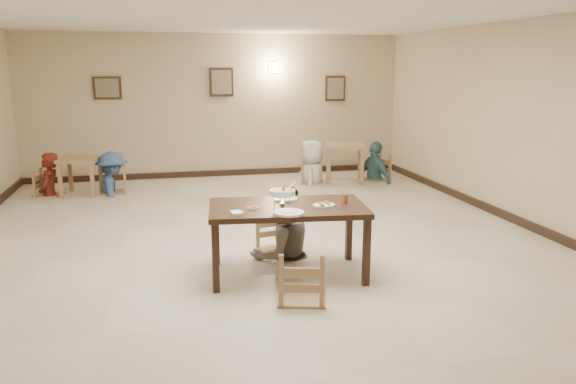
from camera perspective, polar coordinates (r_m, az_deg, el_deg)
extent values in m
plane|color=beige|center=(7.49, -2.99, -5.42)|extent=(10.00, 10.00, 0.00)
plane|color=white|center=(7.15, -3.28, 18.08)|extent=(10.00, 10.00, 0.00)
plane|color=#CDB692|center=(12.11, -7.22, 8.65)|extent=(10.00, 0.00, 10.00)
plane|color=#CDB692|center=(2.49, 17.06, -7.12)|extent=(10.00, 0.00, 10.00)
plane|color=#CDB692|center=(8.78, 23.72, 6.22)|extent=(0.00, 10.00, 10.00)
cube|color=black|center=(12.26, -7.02, 1.91)|extent=(8.00, 0.06, 0.12)
cube|color=black|center=(9.01, 22.76, -2.90)|extent=(0.06, 10.00, 0.12)
cube|color=#322213|center=(12.03, -17.90, 10.03)|extent=(0.55, 0.03, 0.45)
cube|color=gray|center=(12.01, -17.90, 10.03)|extent=(0.45, 0.01, 0.37)
cube|color=#322213|center=(12.05, -6.78, 11.02)|extent=(0.50, 0.03, 0.60)
cube|color=gray|center=(12.04, -6.77, 11.02)|extent=(0.41, 0.01, 0.49)
cube|color=#322213|center=(12.58, 4.82, 10.45)|extent=(0.45, 0.03, 0.55)
cube|color=gray|center=(12.56, 4.85, 10.44)|extent=(0.37, 0.01, 0.45)
cube|color=#FFD88C|center=(12.22, -1.56, 12.53)|extent=(0.16, 0.05, 0.22)
cube|color=#321D12|center=(6.24, -0.06, -1.66)|extent=(1.82, 1.15, 0.06)
cube|color=#321D12|center=(5.91, -7.39, -6.69)|extent=(0.07, 0.07, 0.75)
cube|color=#321D12|center=(6.10, 7.98, -6.09)|extent=(0.07, 0.07, 0.75)
cube|color=#321D12|center=(6.72, -7.32, -4.30)|extent=(0.07, 0.07, 0.75)
cube|color=#321D12|center=(6.88, 6.20, -3.85)|extent=(0.07, 0.07, 0.75)
cube|color=#A58655|center=(7.10, -1.21, -2.86)|extent=(0.43, 0.43, 0.05)
cube|color=#A58655|center=(5.65, 1.48, -6.45)|extent=(0.48, 0.48, 0.05)
imported|color=gray|center=(6.88, -0.63, 0.57)|extent=(1.01, 0.88, 1.76)
torus|color=silver|center=(6.20, -0.55, -0.35)|extent=(0.22, 0.22, 0.01)
cylinder|color=silver|center=(6.22, -0.55, -1.25)|extent=(0.06, 0.06, 0.03)
cone|color=#FFA526|center=(6.21, -0.55, -0.87)|extent=(0.03, 0.03, 0.05)
cylinder|color=white|center=(6.19, -0.55, -0.06)|extent=(0.28, 0.28, 0.06)
cylinder|color=#B05721|center=(6.19, -0.55, 0.19)|extent=(0.24, 0.24, 0.01)
sphere|color=#2D7223|center=(6.18, -0.45, 0.33)|extent=(0.04, 0.04, 0.04)
cylinder|color=silver|center=(6.26, 0.31, 0.58)|extent=(0.13, 0.08, 0.09)
cylinder|color=silver|center=(6.28, 0.12, -0.73)|extent=(0.01, 0.01, 0.13)
cylinder|color=silver|center=(6.24, -1.42, -0.81)|extent=(0.01, 0.01, 0.13)
cylinder|color=silver|center=(6.12, -0.35, -1.08)|extent=(0.01, 0.01, 0.13)
cylinder|color=white|center=(6.48, -0.25, -0.74)|extent=(0.28, 0.28, 0.02)
ellipsoid|color=white|center=(6.48, -0.25, -0.68)|extent=(0.18, 0.15, 0.06)
cylinder|color=white|center=(5.88, 0.10, -2.12)|extent=(0.32, 0.32, 0.02)
ellipsoid|color=white|center=(5.88, 0.10, -2.05)|extent=(0.21, 0.18, 0.07)
cylinder|color=white|center=(6.21, 3.68, -1.37)|extent=(0.25, 0.25, 0.02)
sphere|color=#2D7223|center=(6.13, 3.52, -1.32)|extent=(0.04, 0.04, 0.04)
cylinder|color=white|center=(6.10, -3.59, -1.63)|extent=(0.12, 0.12, 0.02)
cylinder|color=#B00B0C|center=(6.09, -3.59, -1.55)|extent=(0.09, 0.09, 0.01)
cube|color=white|center=(5.89, -5.25, -2.13)|extent=(0.13, 0.16, 0.03)
cube|color=silver|center=(5.97, -4.91, -1.97)|extent=(0.03, 0.16, 0.01)
cube|color=silver|center=(5.97, -4.64, -1.96)|extent=(0.03, 0.16, 0.01)
cylinder|color=white|center=(6.36, 5.79, -0.53)|extent=(0.07, 0.07, 0.14)
cylinder|color=orange|center=(6.36, 5.78, -0.65)|extent=(0.06, 0.06, 0.10)
cube|color=#A07950|center=(10.99, -20.42, 3.13)|extent=(0.79, 0.79, 0.06)
cube|color=#A07950|center=(10.87, -22.13, 1.06)|extent=(0.07, 0.07, 0.63)
cube|color=#A07950|center=(10.70, -19.26, 1.11)|extent=(0.07, 0.07, 0.63)
cube|color=#A07950|center=(11.40, -21.24, 1.63)|extent=(0.07, 0.07, 0.63)
cube|color=#A07950|center=(11.24, -18.49, 1.69)|extent=(0.07, 0.07, 0.63)
cube|color=#A07950|center=(11.51, 5.82, 4.72)|extent=(0.97, 0.97, 0.06)
cube|color=#A07950|center=(11.24, 4.13, 2.55)|extent=(0.07, 0.07, 0.72)
cube|color=#A07950|center=(11.25, 7.49, 2.49)|extent=(0.07, 0.07, 0.72)
cube|color=#A07950|center=(11.89, 4.15, 3.10)|extent=(0.07, 0.07, 0.72)
cube|color=#A07950|center=(11.90, 7.33, 3.04)|extent=(0.07, 0.07, 0.72)
cube|color=#A58655|center=(11.10, -23.19, 1.79)|extent=(0.44, 0.44, 0.05)
cube|color=#A58655|center=(10.92, -17.47, 2.27)|extent=(0.48, 0.48, 0.05)
cube|color=#A58655|center=(11.43, 2.48, 3.14)|extent=(0.45, 0.45, 0.05)
cube|color=#A58655|center=(11.75, 8.91, 3.44)|extent=(0.48, 0.48, 0.05)
imported|color=#5C1A13|center=(11.05, -23.35, 3.67)|extent=(0.44, 0.62, 1.59)
imported|color=#3B5988|center=(10.88, -17.58, 3.92)|extent=(0.75, 1.10, 1.56)
imported|color=silver|center=(11.37, 2.50, 5.29)|extent=(0.83, 0.99, 1.74)
imported|color=#42737E|center=(11.71, 8.97, 5.10)|extent=(0.66, 1.03, 1.63)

